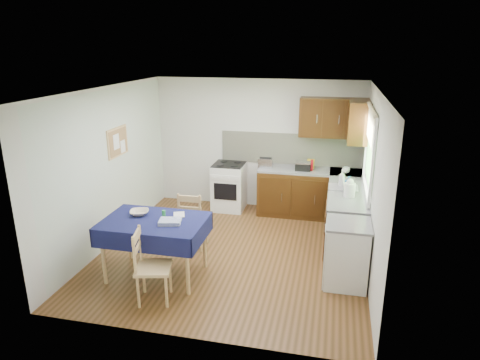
% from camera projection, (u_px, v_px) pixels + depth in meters
% --- Properties ---
extents(floor, '(4.20, 4.20, 0.00)m').
position_uv_depth(floor, '(232.00, 252.00, 6.69)').
color(floor, '#482F13').
rests_on(floor, ground).
extents(ceiling, '(4.00, 4.20, 0.02)m').
position_uv_depth(ceiling, '(231.00, 90.00, 5.93)').
color(ceiling, white).
rests_on(ceiling, wall_back).
extents(wall_back, '(4.00, 0.02, 2.50)m').
position_uv_depth(wall_back, '(258.00, 145.00, 8.26)').
color(wall_back, silver).
rests_on(wall_back, ground).
extents(wall_front, '(4.00, 0.02, 2.50)m').
position_uv_depth(wall_front, '(183.00, 235.00, 4.36)').
color(wall_front, silver).
rests_on(wall_front, ground).
extents(wall_left, '(0.02, 4.20, 2.50)m').
position_uv_depth(wall_left, '(109.00, 168.00, 6.73)').
color(wall_left, silver).
rests_on(wall_left, ground).
extents(wall_right, '(0.02, 4.20, 2.50)m').
position_uv_depth(wall_right, '(373.00, 185.00, 5.89)').
color(wall_right, silver).
rests_on(wall_right, ground).
extents(base_cabinets, '(1.90, 2.30, 0.86)m').
position_uv_depth(base_cabinets, '(325.00, 205.00, 7.44)').
color(base_cabinets, black).
rests_on(base_cabinets, ground).
extents(worktop_back, '(1.90, 0.60, 0.04)m').
position_uv_depth(worktop_back, '(310.00, 171.00, 7.88)').
color(worktop_back, slate).
rests_on(worktop_back, base_cabinets).
extents(worktop_right, '(0.60, 1.70, 0.04)m').
position_uv_depth(worktop_right, '(348.00, 193.00, 6.67)').
color(worktop_right, slate).
rests_on(worktop_right, base_cabinets).
extents(worktop_corner, '(0.60, 0.60, 0.04)m').
position_uv_depth(worktop_corner, '(347.00, 173.00, 7.74)').
color(worktop_corner, slate).
rests_on(worktop_corner, base_cabinets).
extents(splashback, '(2.70, 0.02, 0.60)m').
position_uv_depth(splashback, '(291.00, 149.00, 8.13)').
color(splashback, beige).
rests_on(splashback, wall_back).
extents(upper_cabinets, '(1.20, 0.85, 0.70)m').
position_uv_depth(upper_cabinets, '(341.00, 119.00, 7.48)').
color(upper_cabinets, black).
rests_on(upper_cabinets, wall_back).
extents(stove, '(0.60, 0.61, 0.92)m').
position_uv_depth(stove, '(229.00, 186.00, 8.33)').
color(stove, white).
rests_on(stove, ground).
extents(window, '(0.04, 1.48, 1.26)m').
position_uv_depth(window, '(370.00, 145.00, 6.43)').
color(window, '#2B5924').
rests_on(window, wall_right).
extents(fridge, '(0.58, 0.60, 0.89)m').
position_uv_depth(fridge, '(347.00, 254.00, 5.69)').
color(fridge, white).
rests_on(fridge, ground).
extents(corkboard, '(0.04, 0.62, 0.47)m').
position_uv_depth(corkboard, '(118.00, 142.00, 6.89)').
color(corkboard, tan).
rests_on(corkboard, wall_left).
extents(dining_table, '(1.38, 0.93, 0.84)m').
position_uv_depth(dining_table, '(154.00, 227.00, 5.80)').
color(dining_table, '#0E1139').
rests_on(dining_table, ground).
extents(chair_far, '(0.43, 0.43, 0.94)m').
position_uv_depth(chair_far, '(192.00, 218.00, 6.70)').
color(chair_far, tan).
rests_on(chair_far, ground).
extents(chair_near, '(0.51, 0.51, 0.96)m').
position_uv_depth(chair_near, '(149.00, 264.00, 5.29)').
color(chair_near, tan).
rests_on(chair_near, ground).
extents(toaster, '(0.26, 0.16, 0.20)m').
position_uv_depth(toaster, '(266.00, 163.00, 7.96)').
color(toaster, silver).
rests_on(toaster, worktop_back).
extents(sandwich_press, '(0.27, 0.24, 0.16)m').
position_uv_depth(sandwich_press, '(303.00, 166.00, 7.82)').
color(sandwich_press, black).
rests_on(sandwich_press, worktop_back).
extents(sauce_bottle, '(0.05, 0.05, 0.20)m').
position_uv_depth(sauce_bottle, '(312.00, 165.00, 7.78)').
color(sauce_bottle, '#B00E16').
rests_on(sauce_bottle, worktop_back).
extents(yellow_packet, '(0.14, 0.10, 0.17)m').
position_uv_depth(yellow_packet, '(311.00, 164.00, 7.93)').
color(yellow_packet, yellow).
rests_on(yellow_packet, worktop_back).
extents(dish_rack, '(0.46, 0.35, 0.22)m').
position_uv_depth(dish_rack, '(343.00, 187.00, 6.85)').
color(dish_rack, gray).
rests_on(dish_rack, worktop_right).
extents(kettle, '(0.17, 0.17, 0.29)m').
position_uv_depth(kettle, '(350.00, 189.00, 6.44)').
color(kettle, white).
rests_on(kettle, worktop_right).
extents(cup, '(0.17, 0.17, 0.11)m').
position_uv_depth(cup, '(346.00, 170.00, 7.64)').
color(cup, white).
rests_on(cup, worktop_back).
extents(soap_bottle_a, '(0.14, 0.14, 0.27)m').
position_uv_depth(soap_bottle_a, '(342.00, 178.00, 6.91)').
color(soap_bottle_a, white).
rests_on(soap_bottle_a, worktop_right).
extents(soap_bottle_b, '(0.11, 0.11, 0.18)m').
position_uv_depth(soap_bottle_b, '(348.00, 182.00, 6.87)').
color(soap_bottle_b, blue).
rests_on(soap_bottle_b, worktop_right).
extents(soap_bottle_c, '(0.14, 0.14, 0.17)m').
position_uv_depth(soap_bottle_c, '(348.00, 188.00, 6.58)').
color(soap_bottle_c, green).
rests_on(soap_bottle_c, worktop_right).
extents(plate_bowl, '(0.33, 0.33, 0.06)m').
position_uv_depth(plate_bowl, '(139.00, 213.00, 5.94)').
color(plate_bowl, beige).
rests_on(plate_bowl, dining_table).
extents(book, '(0.21, 0.25, 0.02)m').
position_uv_depth(book, '(174.00, 215.00, 5.91)').
color(book, white).
rests_on(book, dining_table).
extents(spice_jar, '(0.05, 0.05, 0.10)m').
position_uv_depth(spice_jar, '(164.00, 214.00, 5.85)').
color(spice_jar, '#248439').
rests_on(spice_jar, dining_table).
extents(tea_towel, '(0.32, 0.28, 0.05)m').
position_uv_depth(tea_towel, '(170.00, 222.00, 5.66)').
color(tea_towel, navy).
rests_on(tea_towel, dining_table).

